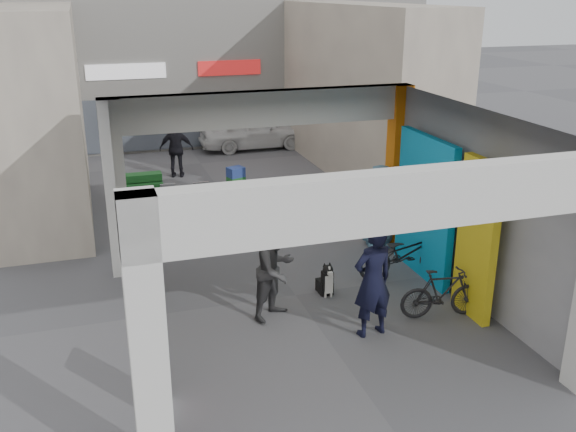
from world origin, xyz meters
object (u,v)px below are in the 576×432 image
object	(u,v)px
man_crates	(176,149)
bicycle_rear	(442,293)
cafe_set	(180,212)
bicycle_front	(405,253)
border_collie	(326,281)
man_with_dog	(373,281)
white_van	(253,131)
produce_stand	(143,194)
man_back_turned	(276,269)
man_elderly	(380,206)

from	to	relation	value
man_crates	bicycle_rear	xyz separation A→B (m)	(3.08, -10.19, -0.41)
cafe_set	bicycle_front	distance (m)	5.79
cafe_set	border_collie	xyz separation A→B (m)	(2.04, -4.63, -0.05)
man_with_dog	white_van	size ratio (longest dim) A/B	0.52
border_collie	cafe_set	bearing A→B (deg)	111.84
man_with_dog	white_van	distance (m)	13.29
cafe_set	man_crates	distance (m)	4.24
bicycle_front	white_van	xyz separation A→B (m)	(-0.13, 11.39, 0.13)
produce_stand	man_with_dog	bearing A→B (deg)	-87.18
man_back_turned	bicycle_rear	xyz separation A→B (m)	(2.73, -0.89, -0.44)
man_elderly	border_collie	bearing A→B (deg)	-123.24
border_collie	man_with_dog	bearing A→B (deg)	-84.97
cafe_set	man_with_dog	bearing A→B (deg)	-70.26
produce_stand	man_crates	bearing A→B (deg)	45.44
man_with_dog	bicycle_front	bearing A→B (deg)	-139.82
man_crates	bicycle_rear	distance (m)	10.66
man_with_dog	bicycle_rear	size ratio (longest dim) A/B	1.30
man_elderly	cafe_set	bearing A→B (deg)	158.28
bicycle_rear	produce_stand	bearing A→B (deg)	37.97
man_with_dog	bicycle_front	size ratio (longest dim) A/B	0.99
border_collie	bicycle_rear	distance (m)	2.14
cafe_set	man_elderly	world-z (taller)	man_elderly
man_with_dog	bicycle_front	xyz separation A→B (m)	(1.56, 1.82, -0.45)
cafe_set	produce_stand	xyz separation A→B (m)	(-0.70, 1.69, 0.01)
cafe_set	white_van	xyz separation A→B (m)	(3.65, 7.01, 0.33)
produce_stand	man_back_turned	bearing A→B (deg)	-94.26
produce_stand	man_crates	distance (m)	2.82
bicycle_front	man_crates	bearing A→B (deg)	22.49
bicycle_rear	man_crates	bearing A→B (deg)	25.46
border_collie	man_elderly	distance (m)	2.84
border_collie	white_van	distance (m)	11.76
man_crates	bicycle_front	size ratio (longest dim) A/B	0.88
cafe_set	white_van	bearing A→B (deg)	62.51
bicycle_rear	man_back_turned	bearing A→B (deg)	80.52
man_elderly	man_back_turned	bearing A→B (deg)	-129.52
cafe_set	man_back_turned	bearing A→B (deg)	-79.97
bicycle_rear	white_van	size ratio (longest dim) A/B	0.40
bicycle_rear	white_van	xyz separation A→B (m)	(0.01, 13.04, 0.19)
man_with_dog	man_elderly	distance (m)	3.94
white_van	man_elderly	bearing A→B (deg)	-178.01
produce_stand	man_elderly	xyz separation A→B (m)	(4.71, -4.38, 0.59)
man_elderly	man_crates	bearing A→B (deg)	128.85
cafe_set	white_van	world-z (taller)	white_van
produce_stand	bicycle_front	xyz separation A→B (m)	(4.48, -6.07, 0.19)
bicycle_front	white_van	bearing A→B (deg)	2.48
bicycle_front	produce_stand	bearing A→B (deg)	38.25
produce_stand	bicycle_front	world-z (taller)	bicycle_front
man_elderly	bicycle_rear	world-z (taller)	man_elderly
produce_stand	white_van	world-z (taller)	white_van
cafe_set	man_with_dog	size ratio (longest dim) A/B	0.76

